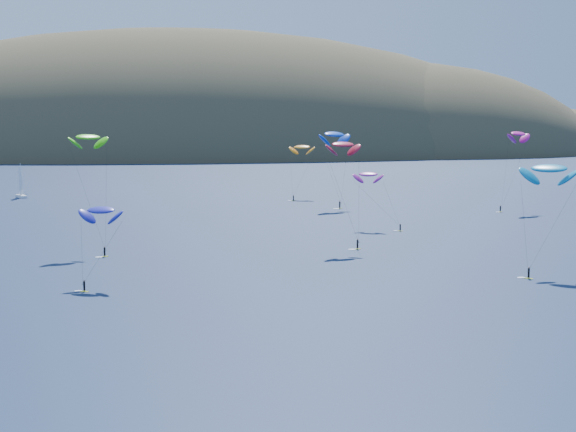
{
  "coord_description": "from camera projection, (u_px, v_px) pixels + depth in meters",
  "views": [
    {
      "loc": [
        -10.87,
        -53.85,
        25.38
      ],
      "look_at": [
        12.7,
        80.0,
        9.0
      ],
      "focal_mm": 50.0,
      "sensor_mm": 36.0,
      "label": 1
    }
  ],
  "objects": [
    {
      "name": "island",
      "position": [
        213.0,
        167.0,
        615.49
      ],
      "size": [
        730.0,
        300.0,
        210.0
      ],
      "color": "#3D3526",
      "rests_on": "ground"
    },
    {
      "name": "sailboat",
      "position": [
        21.0,
        195.0,
        262.19
      ],
      "size": [
        9.54,
        8.68,
        11.38
      ],
      "rotation": [
        0.0,
        0.0,
        0.36
      ],
      "color": "white",
      "rests_on": "ground"
    },
    {
      "name": "kitesurfer_3",
      "position": [
        88.0,
        137.0,
        155.89
      ],
      "size": [
        8.45,
        14.09,
        24.15
      ],
      "rotation": [
        0.0,
        0.0,
        0.47
      ],
      "color": "#CDDB18",
      "rests_on": "ground"
    },
    {
      "name": "kitesurfer_4",
      "position": [
        334.0,
        134.0,
        231.9
      ],
      "size": [
        12.03,
        10.29,
        24.22
      ],
      "rotation": [
        0.0,
        0.0,
        0.51
      ],
      "color": "#CDDB18",
      "rests_on": "ground"
    },
    {
      "name": "kitesurfer_5",
      "position": [
        549.0,
        169.0,
        134.07
      ],
      "size": [
        11.9,
        12.0,
        19.86
      ],
      "rotation": [
        0.0,
        0.0,
        -0.73
      ],
      "color": "#CDDB18",
      "rests_on": "ground"
    },
    {
      "name": "kitesurfer_6",
      "position": [
        368.0,
        174.0,
        187.61
      ],
      "size": [
        10.28,
        10.34,
        14.61
      ],
      "rotation": [
        0.0,
        0.0,
        -0.47
      ],
      "color": "#CDDB18",
      "rests_on": "ground"
    },
    {
      "name": "kitesurfer_8",
      "position": [
        518.0,
        134.0,
        223.69
      ],
      "size": [
        11.95,
        8.18,
        23.92
      ],
      "rotation": [
        0.0,
        0.0,
        0.5
      ],
      "color": "#CDDB18",
      "rests_on": "ground"
    },
    {
      "name": "kitesurfer_9",
      "position": [
        343.0,
        145.0,
        159.47
      ],
      "size": [
        8.16,
        7.72,
        22.56
      ],
      "rotation": [
        0.0,
        0.0,
        0.29
      ],
      "color": "#CDDB18",
      "rests_on": "ground"
    },
    {
      "name": "kitesurfer_10",
      "position": [
        101.0,
        210.0,
        124.14
      ],
      "size": [
        7.82,
        10.0,
        13.42
      ],
      "rotation": [
        0.0,
        0.0,
        -0.46
      ],
      "color": "#CDDB18",
      "rests_on": "ground"
    },
    {
      "name": "kitesurfer_11",
      "position": [
        302.0,
        147.0,
        261.88
      ],
      "size": [
        10.32,
        16.15,
        18.81
      ],
      "rotation": [
        0.0,
        0.0,
        -0.5
      ],
      "color": "#CDDB18",
      "rests_on": "ground"
    }
  ]
}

